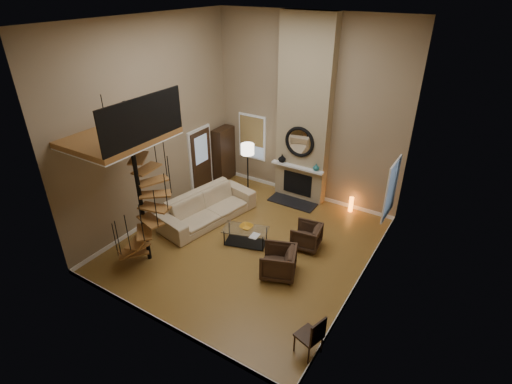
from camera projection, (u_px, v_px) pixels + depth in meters
The scene contains 33 objects.
ground at pixel (248, 244), 10.52m from camera, with size 6.00×6.50×0.01m, color olive.
back_wall at pixel (307, 112), 11.62m from camera, with size 6.00×0.02×5.50m, color #8D785B.
front_wall at pixel (144, 210), 6.78m from camera, with size 6.00×0.02×5.50m, color #8D785B.
left_wall at pixel (153, 126), 10.58m from camera, with size 0.02×6.50×5.50m, color #8D785B.
right_wall at pixel (374, 179), 7.81m from camera, with size 0.02×6.50×5.50m, color #8D785B.
ceiling at pixel (245, 20), 7.88m from camera, with size 6.00×6.50×0.01m, color silver.
baseboard_back at pixel (302, 192), 12.90m from camera, with size 6.00×0.02×0.12m, color white.
baseboard_front at pixel (162, 322), 8.08m from camera, with size 6.00×0.02×0.12m, color white.
baseboard_left at pixel (164, 211), 11.87m from camera, with size 0.02×6.50×0.12m, color white.
baseboard_right at pixel (357, 283), 9.11m from camera, with size 0.02×6.50×0.12m, color white.
chimney_breast at pixel (304, 114), 11.48m from camera, with size 1.60×0.38×5.50m, color #958361.
hearth at pixel (292, 202), 12.42m from camera, with size 1.50×0.60×0.04m, color black.
firebox at pixel (297, 184), 12.39m from camera, with size 0.95×0.02×0.72m, color black.
mantel at pixel (297, 167), 12.04m from camera, with size 1.70×0.18×0.06m, color white.
mirror_frame at pixel (299, 142), 11.70m from camera, with size 0.94×0.94×0.10m, color black.
mirror_disc at pixel (300, 142), 11.70m from camera, with size 0.80×0.80×0.01m, color white.
vase_left at pixel (282, 158), 12.25m from camera, with size 0.24×0.24×0.25m, color black.
vase_right at pixel (316, 167), 11.73m from camera, with size 0.20×0.20×0.21m, color #195659.
window_back at pixel (252, 136), 13.02m from camera, with size 1.02×0.06×1.52m.
window_right at pixel (391, 188), 9.85m from camera, with size 0.06×1.02×1.52m.
entry_door at pixel (201, 160), 12.72m from camera, with size 0.10×1.05×2.16m.
loft at pixel (122, 135), 8.57m from camera, with size 1.70×2.20×1.09m.
spiral_stair at pixel (141, 197), 9.15m from camera, with size 1.47×1.47×4.06m.
hutch at pixel (224, 154), 13.45m from camera, with size 0.38×0.81×1.82m, color #311D10.
sofa at pixel (208, 207), 11.45m from camera, with size 2.90×1.13×0.85m, color #C5AF88.
armchair_near at pixel (309, 237), 10.22m from camera, with size 0.69×0.71×0.65m, color #3A271B.
armchair_far at pixel (281, 262), 9.30m from camera, with size 0.79×0.81×0.74m, color #3A271B.
coffee_table at pixel (245, 235), 10.42m from camera, with size 1.29×0.91×0.44m.
bowl at pixel (246, 227), 10.35m from camera, with size 0.34×0.34×0.09m, color gold.
book at pixel (254, 236), 10.06m from camera, with size 0.21×0.28×0.03m, color gray.
floor_lamp at pixel (248, 153), 12.32m from camera, with size 0.41×0.41×1.72m.
accent_lamp at pixel (351, 204), 11.87m from camera, with size 0.13×0.13×0.46m, color orange.
side_chair at pixel (313, 335), 7.20m from camera, with size 0.53×0.52×0.94m.
Camera 1 is at (4.69, -7.16, 6.28)m, focal length 27.78 mm.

